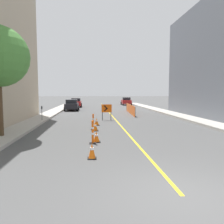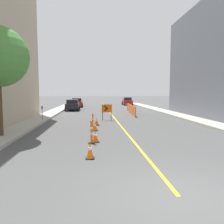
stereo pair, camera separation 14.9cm
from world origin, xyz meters
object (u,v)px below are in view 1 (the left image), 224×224
(traffic_cone_nearest, at_px, (92,151))
(parked_car_curb_far, at_px, (126,101))
(delineator_post_front, at_px, (93,134))
(parking_meter_far_curb, at_px, (42,110))
(traffic_cone_fourth, at_px, (97,122))
(parked_car_curb_near, at_px, (72,105))
(parked_car_curb_mid, at_px, (76,103))
(delineator_post_rear, at_px, (93,123))
(traffic_cone_second, at_px, (96,137))
(traffic_cone_third, at_px, (95,127))
(arrow_barricade_primary, at_px, (107,109))

(traffic_cone_nearest, distance_m, parked_car_curb_far, 37.08)
(delineator_post_front, xyz_separation_m, parking_meter_far_curb, (-4.43, 8.71, 0.54))
(traffic_cone_fourth, height_order, parked_car_curb_near, parked_car_curb_near)
(traffic_cone_nearest, bearing_deg, parked_car_curb_far, 78.90)
(traffic_cone_fourth, bearing_deg, parked_car_curb_far, 76.27)
(parked_car_curb_mid, distance_m, parking_meter_far_curb, 19.48)
(traffic_cone_fourth, distance_m, delineator_post_rear, 2.06)
(delineator_post_rear, height_order, parked_car_curb_mid, parked_car_curb_mid)
(traffic_cone_second, relative_size, traffic_cone_third, 1.01)
(delineator_post_rear, bearing_deg, parked_car_curb_near, 100.03)
(parking_meter_far_curb, bearing_deg, arrow_barricade_primary, 4.66)
(delineator_post_front, xyz_separation_m, parked_car_curb_far, (7.09, 33.83, 0.28))
(traffic_cone_nearest, relative_size, parking_meter_far_curb, 0.51)
(traffic_cone_nearest, xyz_separation_m, traffic_cone_second, (0.24, 2.84, -0.03))
(traffic_cone_second, distance_m, parking_meter_far_curb, 9.64)
(arrow_barricade_primary, bearing_deg, traffic_cone_nearest, -91.92)
(traffic_cone_second, distance_m, traffic_cone_third, 3.42)
(traffic_cone_fourth, relative_size, parked_car_curb_far, 0.13)
(parked_car_curb_near, distance_m, parked_car_curb_mid, 7.30)
(parking_meter_far_curb, bearing_deg, traffic_cone_second, -61.23)
(traffic_cone_second, height_order, arrow_barricade_primary, arrow_barricade_primary)
(traffic_cone_third, relative_size, parked_car_curb_near, 0.13)
(parked_car_curb_near, height_order, parked_car_curb_mid, same)
(traffic_cone_nearest, height_order, delineator_post_rear, delineator_post_rear)
(parked_car_curb_far, bearing_deg, traffic_cone_third, -99.95)
(delineator_post_rear, distance_m, parked_car_curb_near, 16.95)
(parked_car_curb_mid, bearing_deg, parked_car_curb_near, -92.06)
(delineator_post_front, bearing_deg, arrow_barricade_primary, 81.71)
(traffic_cone_second, relative_size, parked_car_curb_far, 0.13)
(traffic_cone_third, distance_m, parked_car_curb_mid, 24.60)
(parked_car_curb_far, bearing_deg, traffic_cone_second, -98.63)
(traffic_cone_nearest, bearing_deg, parking_meter_far_curb, 111.29)
(traffic_cone_nearest, xyz_separation_m, parked_car_curb_near, (-2.86, 23.37, 0.49))
(traffic_cone_third, height_order, parked_car_curb_far, parked_car_curb_far)
(delineator_post_front, bearing_deg, parked_car_curb_far, 78.16)
(parked_car_curb_near, bearing_deg, traffic_cone_second, -82.75)
(parking_meter_far_curb, bearing_deg, parked_car_curb_far, 65.35)
(traffic_cone_fourth, distance_m, delineator_post_front, 6.18)
(traffic_cone_second, xyz_separation_m, arrow_barricade_primary, (1.15, 8.89, 0.76))
(parked_car_curb_near, bearing_deg, parking_meter_far_curb, -98.53)
(delineator_post_rear, xyz_separation_m, arrow_barricade_primary, (1.28, 5.05, 0.57))
(traffic_cone_second, bearing_deg, parked_car_curb_mid, 96.15)
(traffic_cone_nearest, bearing_deg, parked_car_curb_mid, 95.14)
(traffic_cone_fourth, bearing_deg, delineator_post_rear, -97.91)
(parked_car_curb_mid, relative_size, parking_meter_far_curb, 3.51)
(traffic_cone_fourth, xyz_separation_m, delineator_post_front, (-0.34, -6.17, 0.23))
(traffic_cone_nearest, bearing_deg, traffic_cone_second, 85.26)
(traffic_cone_nearest, bearing_deg, parked_car_curb_near, 96.96)
(arrow_barricade_primary, bearing_deg, parking_meter_far_curb, -170.55)
(arrow_barricade_primary, height_order, parked_car_curb_mid, parked_car_curb_mid)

